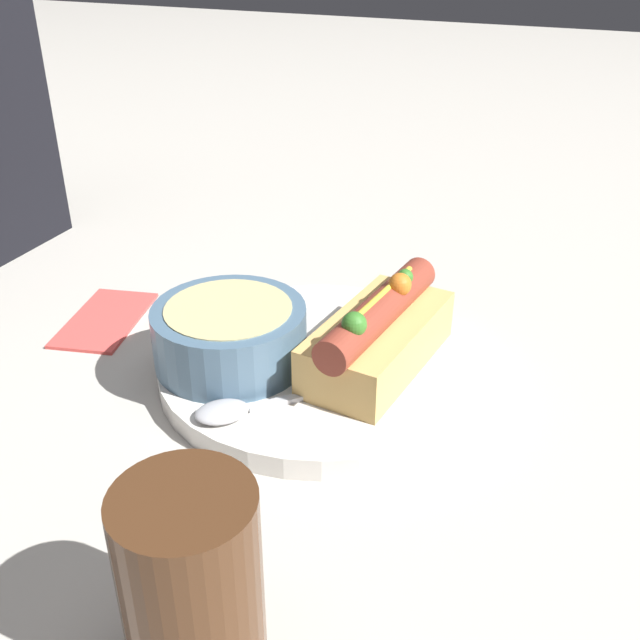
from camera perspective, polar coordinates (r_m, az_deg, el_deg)
The scene contains 7 objects.
ground_plane at distance 0.60m, azimuth 0.00°, elevation -4.18°, with size 4.00×4.00×0.00m, color #BCB7AD.
dinner_plate at distance 0.59m, azimuth 0.00°, elevation -3.49°, with size 0.25×0.25×0.02m.
hot_dog at distance 0.57m, azimuth 4.46°, elevation -1.09°, with size 0.16×0.08×0.07m.
soup_bowl at distance 0.57m, azimuth -6.90°, elevation -0.95°, with size 0.12×0.12×0.05m.
spoon at distance 0.53m, azimuth -5.59°, elevation -6.61°, with size 0.12×0.12×0.01m.
drinking_glass at distance 0.37m, azimuth -9.76°, elevation -19.17°, with size 0.07×0.07×0.10m.
napkin at distance 0.70m, azimuth -16.07°, elevation 0.14°, with size 0.12×0.08×0.01m.
Camera 1 is at (-0.46, -0.19, 0.33)m, focal length 42.00 mm.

